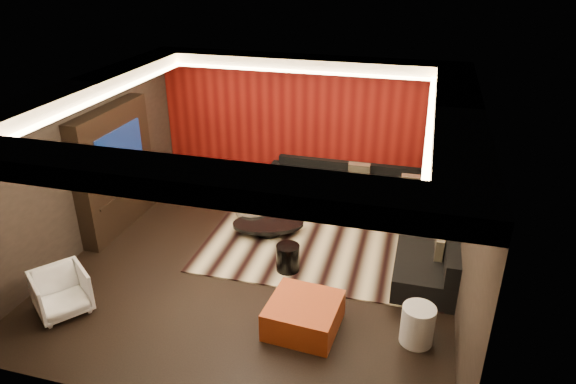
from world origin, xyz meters
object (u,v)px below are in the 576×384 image
(armchair, at_px, (61,292))
(sectional_sofa, at_px, (382,211))
(coffee_table, at_px, (268,227))
(drum_stool, at_px, (288,258))
(orange_ottoman, at_px, (304,315))
(white_side_table, at_px, (417,325))

(armchair, height_order, sectional_sofa, sectional_sofa)
(sectional_sofa, bearing_deg, coffee_table, -154.69)
(coffee_table, bearing_deg, drum_stool, -57.87)
(armchair, distance_m, sectional_sofa, 5.46)
(orange_ottoman, height_order, sectional_sofa, sectional_sofa)
(coffee_table, bearing_deg, white_side_table, -38.73)
(white_side_table, bearing_deg, sectional_sofa, 104.16)
(drum_stool, height_order, armchair, armchair)
(coffee_table, distance_m, armchair, 3.52)
(white_side_table, distance_m, armchair, 4.82)
(orange_ottoman, xyz_separation_m, sectional_sofa, (0.70, 3.16, 0.06))
(armchair, relative_size, sectional_sofa, 0.19)
(coffee_table, distance_m, white_side_table, 3.42)
(sectional_sofa, bearing_deg, white_side_table, -75.84)
(coffee_table, relative_size, sectional_sofa, 0.34)
(drum_stool, relative_size, white_side_table, 0.81)
(sectional_sofa, bearing_deg, armchair, -137.20)
(armchair, bearing_deg, white_side_table, -44.37)
(coffee_table, xyz_separation_m, white_side_table, (2.66, -2.14, 0.14))
(drum_stool, distance_m, white_side_table, 2.31)
(white_side_table, distance_m, orange_ottoman, 1.47)
(orange_ottoman, bearing_deg, drum_stool, 114.31)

